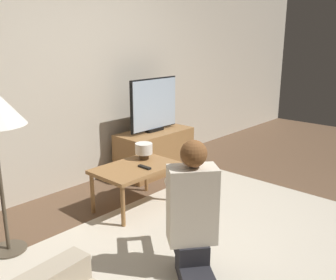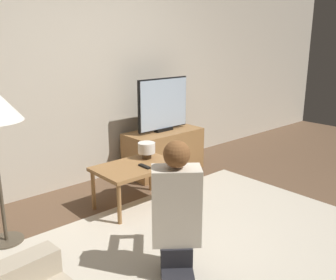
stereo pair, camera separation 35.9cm
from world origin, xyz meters
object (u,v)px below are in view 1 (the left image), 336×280
object	(u,v)px
tv	(154,105)
table_lamp	(144,150)
coffee_table	(135,171)
person_kneeling	(193,212)

from	to	relation	value
tv	table_lamp	xyz separation A→B (m)	(-0.66, -0.49, -0.33)
coffee_table	person_kneeling	xyz separation A→B (m)	(-0.49, -1.12, 0.11)
coffee_table	table_lamp	size ratio (longest dim) A/B	4.52
tv	table_lamp	bearing A→B (deg)	-143.21
coffee_table	person_kneeling	size ratio (longest dim) A/B	0.81
table_lamp	tv	bearing A→B (deg)	36.79
coffee_table	person_kneeling	world-z (taller)	person_kneeling
coffee_table	table_lamp	distance (m)	0.28
person_kneeling	table_lamp	size ratio (longest dim) A/B	5.57
person_kneeling	table_lamp	xyz separation A→B (m)	(0.71, 1.22, 0.05)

